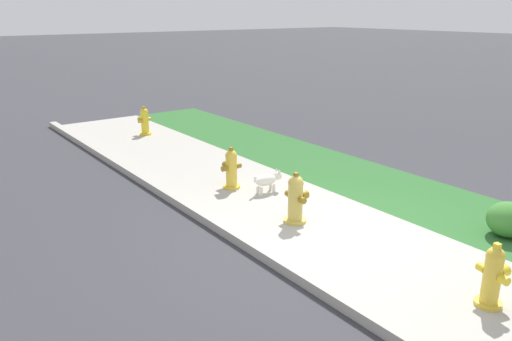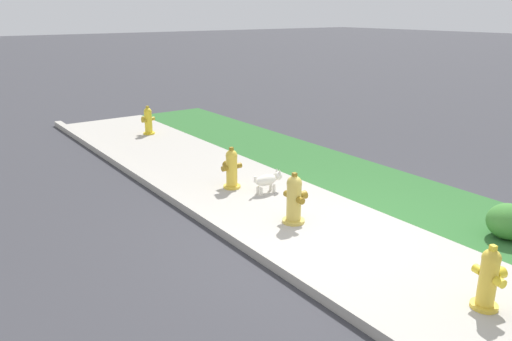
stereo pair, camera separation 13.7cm
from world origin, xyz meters
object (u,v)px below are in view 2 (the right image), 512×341
fire_hydrant_by_grass_verge (231,169)px  fire_hydrant_near_corner (489,279)px  fire_hydrant_at_driveway (294,199)px  fire_hydrant_across_street (148,121)px  shrub_bush_near_lamp (509,221)px  small_white_dog (268,180)px

fire_hydrant_by_grass_verge → fire_hydrant_near_corner: size_ratio=1.02×
fire_hydrant_by_grass_verge → fire_hydrant_at_driveway: fire_hydrant_at_driveway is taller
fire_hydrant_across_street → shrub_bush_near_lamp: 8.13m
fire_hydrant_at_driveway → small_white_dog: fire_hydrant_at_driveway is taller
fire_hydrant_at_driveway → small_white_dog: bearing=162.4°
fire_hydrant_by_grass_verge → fire_hydrant_near_corner: fire_hydrant_by_grass_verge is taller
fire_hydrant_by_grass_verge → small_white_dog: 0.65m
fire_hydrant_near_corner → shrub_bush_near_lamp: size_ratio=1.27×
fire_hydrant_across_street → small_white_dog: size_ratio=1.26×
fire_hydrant_by_grass_verge → fire_hydrant_near_corner: 4.43m
fire_hydrant_across_street → fire_hydrant_at_driveway: fire_hydrant_at_driveway is taller
fire_hydrant_by_grass_verge → small_white_dog: fire_hydrant_by_grass_verge is taller
fire_hydrant_at_driveway → shrub_bush_near_lamp: fire_hydrant_at_driveway is taller
fire_hydrant_by_grass_verge → fire_hydrant_near_corner: bearing=-89.0°
fire_hydrant_across_street → shrub_bush_near_lamp: size_ratio=1.26×
fire_hydrant_across_street → small_white_dog: 4.85m
fire_hydrant_at_driveway → shrub_bush_near_lamp: 2.78m
fire_hydrant_at_driveway → fire_hydrant_near_corner: size_ratio=1.06×
small_white_dog → shrub_bush_near_lamp: (3.15, 1.52, 0.01)m
fire_hydrant_by_grass_verge → shrub_bush_near_lamp: 4.14m
small_white_dog → fire_hydrant_by_grass_verge: bearing=126.4°
fire_hydrant_near_corner → small_white_dog: fire_hydrant_near_corner is taller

